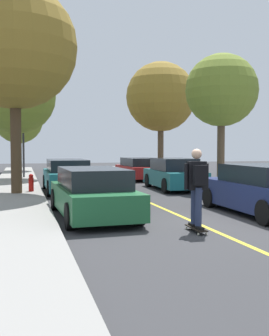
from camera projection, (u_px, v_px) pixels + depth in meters
ground at (201, 225)px, 9.98m from camera, size 80.00×80.00×0.00m
sidewalk_left at (9, 233)px, 8.78m from camera, size 2.14×56.00×0.14m
center_line at (151, 203)px, 13.83m from camera, size 0.12×39.20×0.01m
parked_car_left_nearest at (92, 193)px, 11.11m from camera, size 2.00×4.57×1.34m
parked_car_left_near at (67, 176)px, 17.37m from camera, size 1.86×4.56×1.39m
parked_car_right_nearest at (263, 190)px, 11.58m from camera, size 2.03×4.55×1.41m
parked_car_right_near at (174, 174)px, 18.38m from camera, size 1.98×4.26×1.41m
parked_car_right_far at (139, 169)px, 23.77m from camera, size 2.06×4.09×1.28m
street_tree_left_nearest at (15, 47)px, 15.51m from camera, size 4.78×4.78×8.00m
street_tree_left_near at (17, 96)px, 22.79m from camera, size 4.29×4.29×6.80m
street_tree_left_far at (19, 120)px, 30.60m from camera, size 3.60×3.60×5.65m
street_tree_right_nearest at (221, 91)px, 18.24m from camera, size 3.24×3.24×5.94m
street_tree_right_near at (161, 97)px, 26.19m from camera, size 4.45×4.45×7.23m
fire_hydrant at (31, 183)px, 16.36m from camera, size 0.20×0.20×0.70m
streetlamp at (23, 118)px, 23.93m from camera, size 0.36×0.24×6.14m
skateboard at (196, 228)px, 9.19m from camera, size 0.23×0.84×0.10m
skateboarder at (197, 183)px, 9.10m from camera, size 0.58×0.70×1.77m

